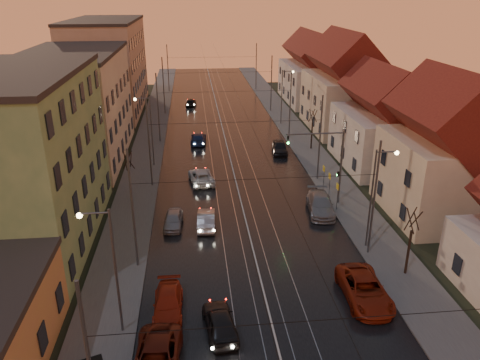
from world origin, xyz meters
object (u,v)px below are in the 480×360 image
object	(u,v)px
traffic_light_mast	(331,158)
driving_car_0	(220,322)
driving_car_4	(191,102)
driving_car_1	(206,219)
street_lamp_1	(376,189)
street_lamp_3	(284,92)
parked_left_2	(168,303)
street_lamp_0	(109,261)
driving_car_3	(198,138)
parked_right_0	(364,289)
parked_left_3	(173,220)
street_lamp_2	(148,124)
parked_left_1	(157,360)
parked_right_1	(320,204)
parked_right_2	(280,147)
driving_car_2	(201,177)

from	to	relation	value
traffic_light_mast	driving_car_0	size ratio (longest dim) A/B	1.70
traffic_light_mast	driving_car_4	bearing A→B (deg)	106.80
driving_car_0	driving_car_1	size ratio (longest dim) A/B	1.02
driving_car_0	driving_car_4	bearing A→B (deg)	-95.69
street_lamp_1	traffic_light_mast	xyz separation A→B (m)	(-1.11, 8.00, -0.29)
street_lamp_3	parked_left_2	world-z (taller)	street_lamp_3
street_lamp_0	street_lamp_1	size ratio (longest dim) A/B	1.00
driving_car_3	parked_right_0	distance (m)	35.80
parked_left_3	street_lamp_2	bearing A→B (deg)	104.67
traffic_light_mast	parked_left_1	distance (m)	24.45
parked_left_1	parked_right_0	world-z (taller)	parked_right_0
street_lamp_3	street_lamp_2	bearing A→B (deg)	-138.69
driving_car_3	street_lamp_3	bearing A→B (deg)	-144.41
street_lamp_3	parked_left_3	world-z (taller)	street_lamp_3
traffic_light_mast	parked_left_2	world-z (taller)	traffic_light_mast
driving_car_0	parked_right_1	bearing A→B (deg)	-130.70
street_lamp_2	driving_car_0	size ratio (longest dim) A/B	1.89
driving_car_3	parked_left_3	xyz separation A→B (m)	(-2.59, -22.96, -0.05)
street_lamp_2	driving_car_4	xyz separation A→B (m)	(4.66, 29.22, -4.23)
driving_car_4	parked_right_2	size ratio (longest dim) A/B	0.88
street_lamp_2	driving_car_2	size ratio (longest dim) A/B	1.62
street_lamp_0	parked_left_2	xyz separation A→B (m)	(2.90, 1.64, -4.25)
parked_right_1	parked_right_2	size ratio (longest dim) A/B	1.22
street_lamp_3	driving_car_4	distance (m)	19.40
street_lamp_1	parked_right_1	size ratio (longest dim) A/B	1.49
driving_car_1	parked_left_1	bearing A→B (deg)	81.46
driving_car_2	street_lamp_0	bearing A→B (deg)	68.49
driving_car_2	parked_right_0	size ratio (longest dim) A/B	0.88
driving_car_3	parked_right_1	distance (m)	23.98
street_lamp_3	driving_car_3	xyz separation A→B (m)	(-12.71, -8.05, -4.20)
parked_right_1	driving_car_0	bearing A→B (deg)	-116.43
street_lamp_0	parked_left_3	world-z (taller)	street_lamp_0
street_lamp_1	parked_right_2	bearing A→B (deg)	97.21
street_lamp_1	parked_left_1	xyz separation A→B (m)	(-15.72, -11.22, -4.16)
street_lamp_0	street_lamp_1	distance (m)	19.89
street_lamp_0	driving_car_3	distance (m)	36.61
street_lamp_3	driving_car_0	size ratio (longest dim) A/B	1.89
driving_car_1	parked_right_2	xyz separation A→B (m)	(9.64, 18.29, 0.07)
driving_car_0	parked_right_0	bearing A→B (deg)	-174.28
street_lamp_0	parked_left_3	xyz separation A→B (m)	(2.90, 12.98, -4.25)
driving_car_1	driving_car_4	size ratio (longest dim) A/B	1.07
driving_car_2	driving_car_4	bearing A→B (deg)	-96.28
parked_right_1	driving_car_4	bearing A→B (deg)	112.04
street_lamp_2	driving_car_3	distance (m)	10.54
street_lamp_2	parked_right_0	size ratio (longest dim) A/B	1.42
parked_right_2	driving_car_4	bearing A→B (deg)	118.17
traffic_light_mast	parked_left_2	distance (m)	20.58
street_lamp_1	street_lamp_2	distance (m)	27.05
street_lamp_1	driving_car_1	world-z (taller)	street_lamp_1
parked_left_2	street_lamp_1	bearing A→B (deg)	22.84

